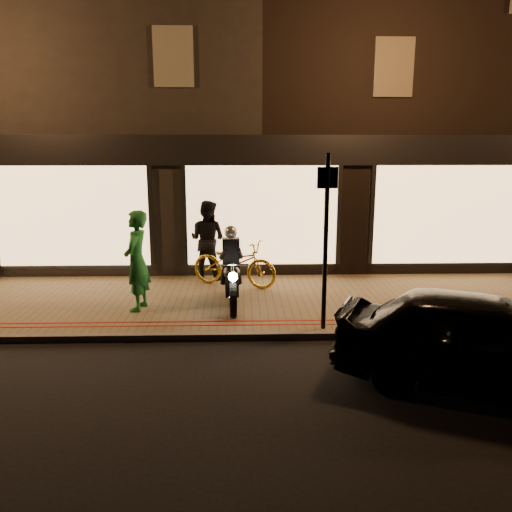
{
  "coord_description": "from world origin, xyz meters",
  "views": [
    {
      "loc": [
        -0.49,
        -7.95,
        3.18
      ],
      "look_at": [
        -0.21,
        1.71,
        1.1
      ],
      "focal_mm": 35.0,
      "sensor_mm": 36.0,
      "label": 1
    }
  ],
  "objects": [
    {
      "name": "building_row",
      "position": [
        -0.0,
        8.99,
        4.25
      ],
      "size": [
        48.0,
        10.11,
        8.5
      ],
      "color": "black",
      "rests_on": "ground"
    },
    {
      "name": "motorcycle",
      "position": [
        -0.7,
        1.62,
        0.73
      ],
      "size": [
        0.6,
        1.94,
        1.59
      ],
      "rotation": [
        0.0,
        0.0,
        0.06
      ],
      "color": "black",
      "rests_on": "sidewalk"
    },
    {
      "name": "sidewalk",
      "position": [
        0.0,
        2.0,
        0.06
      ],
      "size": [
        50.0,
        4.0,
        0.12
      ],
      "primitive_type": "cube",
      "color": "brown",
      "rests_on": "ground"
    },
    {
      "name": "kerb_stone",
      "position": [
        0.0,
        0.05,
        0.06
      ],
      "size": [
        50.0,
        0.14,
        0.12
      ],
      "primitive_type": "cube",
      "color": "#59544C",
      "rests_on": "ground"
    },
    {
      "name": "bicycle_gold",
      "position": [
        -0.67,
        3.03,
        0.65
      ],
      "size": [
        2.13,
        1.45,
        1.06
      ],
      "primitive_type": "imported",
      "rotation": [
        0.0,
        0.0,
        1.16
      ],
      "color": "gold",
      "rests_on": "sidewalk"
    },
    {
      "name": "person_dark",
      "position": [
        -1.31,
        3.8,
        1.06
      ],
      "size": [
        1.12,
        1.02,
        1.87
      ],
      "primitive_type": "imported",
      "rotation": [
        0.0,
        0.0,
        2.72
      ],
      "color": "black",
      "rests_on": "sidewalk"
    },
    {
      "name": "sign_post",
      "position": [
        0.92,
        0.25,
        1.8
      ],
      "size": [
        0.35,
        0.09,
        3.0
      ],
      "rotation": [
        0.0,
        0.0,
        0.14
      ],
      "color": "black",
      "rests_on": "sidewalk"
    },
    {
      "name": "person_green",
      "position": [
        -2.5,
        1.4,
        1.09
      ],
      "size": [
        0.54,
        0.75,
        1.93
      ],
      "primitive_type": "imported",
      "rotation": [
        0.0,
        0.0,
        -1.69
      ],
      "color": "#1E722F",
      "rests_on": "sidewalk"
    },
    {
      "name": "red_kerb_lines",
      "position": [
        0.0,
        0.55,
        0.12
      ],
      "size": [
        50.0,
        0.26,
        0.01
      ],
      "color": "maroon",
      "rests_on": "sidewalk"
    },
    {
      "name": "parked_car",
      "position": [
        2.74,
        -1.81,
        0.68
      ],
      "size": [
        4.28,
        3.1,
        1.35
      ],
      "primitive_type": "imported",
      "rotation": [
        0.0,
        0.0,
        1.14
      ],
      "color": "black",
      "rests_on": "ground"
    },
    {
      "name": "ground",
      "position": [
        0.0,
        0.0,
        0.0
      ],
      "size": [
        90.0,
        90.0,
        0.0
      ],
      "primitive_type": "plane",
      "color": "black",
      "rests_on": "ground"
    }
  ]
}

